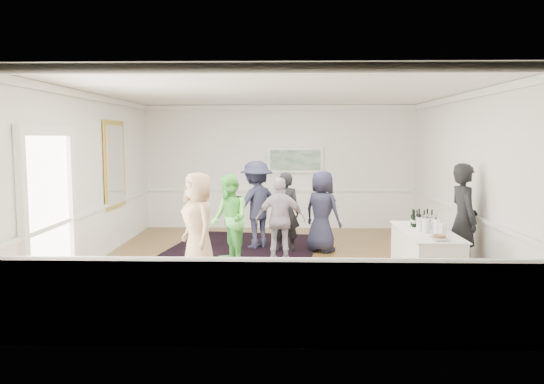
{
  "coord_description": "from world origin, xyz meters",
  "views": [
    {
      "loc": [
        0.18,
        -9.79,
        2.39
      ],
      "look_at": [
        -0.1,
        0.2,
        1.34
      ],
      "focal_mm": 35.0,
      "sensor_mm": 36.0,
      "label": 1
    }
  ],
  "objects_px": {
    "guest_dark_a": "(256,205)",
    "nut_bowl": "(439,238)",
    "guest_navy": "(322,211)",
    "ice_bucket": "(429,223)",
    "bartender": "(463,220)",
    "guest_green": "(229,219)",
    "guest_lilac": "(280,220)",
    "guest_dark_b": "(285,212)",
    "serving_table": "(425,256)",
    "guest_tan": "(198,225)"
  },
  "relations": [
    {
      "from": "guest_dark_a",
      "to": "guest_dark_b",
      "type": "bearing_deg",
      "value": 115.26
    },
    {
      "from": "guest_tan",
      "to": "guest_green",
      "type": "bearing_deg",
      "value": 125.45
    },
    {
      "from": "bartender",
      "to": "ice_bucket",
      "type": "height_order",
      "value": "bartender"
    },
    {
      "from": "guest_navy",
      "to": "ice_bucket",
      "type": "distance_m",
      "value": 2.66
    },
    {
      "from": "guest_lilac",
      "to": "guest_dark_b",
      "type": "bearing_deg",
      "value": -95.91
    },
    {
      "from": "guest_lilac",
      "to": "guest_dark_b",
      "type": "height_order",
      "value": "guest_dark_b"
    },
    {
      "from": "guest_dark_a",
      "to": "guest_lilac",
      "type": "bearing_deg",
      "value": 74.57
    },
    {
      "from": "ice_bucket",
      "to": "guest_dark_b",
      "type": "bearing_deg",
      "value": 139.04
    },
    {
      "from": "guest_lilac",
      "to": "guest_navy",
      "type": "distance_m",
      "value": 1.29
    },
    {
      "from": "guest_dark_a",
      "to": "guest_tan",
      "type": "bearing_deg",
      "value": 32.83
    },
    {
      "from": "guest_dark_a",
      "to": "guest_navy",
      "type": "distance_m",
      "value": 1.42
    },
    {
      "from": "bartender",
      "to": "guest_navy",
      "type": "distance_m",
      "value": 2.96
    },
    {
      "from": "ice_bucket",
      "to": "guest_lilac",
      "type": "bearing_deg",
      "value": 156.01
    },
    {
      "from": "guest_dark_b",
      "to": "serving_table",
      "type": "bearing_deg",
      "value": 145.08
    },
    {
      "from": "bartender",
      "to": "guest_lilac",
      "type": "bearing_deg",
      "value": 68.5
    },
    {
      "from": "bartender",
      "to": "guest_tan",
      "type": "distance_m",
      "value": 4.52
    },
    {
      "from": "guest_dark_b",
      "to": "guest_navy",
      "type": "distance_m",
      "value": 0.76
    },
    {
      "from": "serving_table",
      "to": "guest_lilac",
      "type": "relative_size",
      "value": 1.28
    },
    {
      "from": "guest_tan",
      "to": "guest_lilac",
      "type": "relative_size",
      "value": 1.1
    },
    {
      "from": "guest_dark_b",
      "to": "ice_bucket",
      "type": "xyz_separation_m",
      "value": [
        2.41,
        -2.09,
        0.13
      ]
    },
    {
      "from": "guest_tan",
      "to": "guest_dark_a",
      "type": "height_order",
      "value": "guest_dark_a"
    },
    {
      "from": "serving_table",
      "to": "guest_tan",
      "type": "height_order",
      "value": "guest_tan"
    },
    {
      "from": "bartender",
      "to": "guest_tan",
      "type": "bearing_deg",
      "value": 87.06
    },
    {
      "from": "serving_table",
      "to": "guest_dark_a",
      "type": "relative_size",
      "value": 1.11
    },
    {
      "from": "guest_lilac",
      "to": "nut_bowl",
      "type": "relative_size",
      "value": 5.99
    },
    {
      "from": "guest_lilac",
      "to": "guest_dark_a",
      "type": "height_order",
      "value": "guest_dark_a"
    },
    {
      "from": "guest_navy",
      "to": "nut_bowl",
      "type": "xyz_separation_m",
      "value": [
        1.55,
        -3.04,
        0.04
      ]
    },
    {
      "from": "serving_table",
      "to": "guest_dark_a",
      "type": "distance_m",
      "value": 3.94
    },
    {
      "from": "guest_dark_a",
      "to": "nut_bowl",
      "type": "bearing_deg",
      "value": 93.43
    },
    {
      "from": "guest_green",
      "to": "guest_tan",
      "type": "bearing_deg",
      "value": -50.79
    },
    {
      "from": "guest_dark_b",
      "to": "guest_dark_a",
      "type": "bearing_deg",
      "value": -18.19
    },
    {
      "from": "bartender",
      "to": "guest_dark_b",
      "type": "relative_size",
      "value": 1.17
    },
    {
      "from": "serving_table",
      "to": "guest_green",
      "type": "height_order",
      "value": "guest_green"
    },
    {
      "from": "guest_navy",
      "to": "guest_green",
      "type": "bearing_deg",
      "value": 69.15
    },
    {
      "from": "guest_lilac",
      "to": "guest_navy",
      "type": "xyz_separation_m",
      "value": [
        0.85,
        0.97,
        0.03
      ]
    },
    {
      "from": "guest_dark_a",
      "to": "ice_bucket",
      "type": "relative_size",
      "value": 7.21
    },
    {
      "from": "guest_dark_b",
      "to": "guest_navy",
      "type": "xyz_separation_m",
      "value": [
        0.76,
        -0.01,
        0.01
      ]
    },
    {
      "from": "guest_navy",
      "to": "nut_bowl",
      "type": "distance_m",
      "value": 3.41
    },
    {
      "from": "bartender",
      "to": "guest_green",
      "type": "xyz_separation_m",
      "value": [
        -4.09,
        0.77,
        -0.12
      ]
    },
    {
      "from": "guest_dark_a",
      "to": "ice_bucket",
      "type": "xyz_separation_m",
      "value": [
        3.03,
        -2.41,
        0.02
      ]
    },
    {
      "from": "guest_dark_a",
      "to": "nut_bowl",
      "type": "height_order",
      "value": "guest_dark_a"
    },
    {
      "from": "guest_lilac",
      "to": "ice_bucket",
      "type": "relative_size",
      "value": 6.25
    },
    {
      "from": "serving_table",
      "to": "nut_bowl",
      "type": "bearing_deg",
      "value": -91.43
    },
    {
      "from": "ice_bucket",
      "to": "guest_dark_a",
      "type": "bearing_deg",
      "value": 141.5
    },
    {
      "from": "guest_navy",
      "to": "guest_dark_b",
      "type": "bearing_deg",
      "value": 36.83
    },
    {
      "from": "bartender",
      "to": "ice_bucket",
      "type": "bearing_deg",
      "value": 102.52
    },
    {
      "from": "guest_dark_b",
      "to": "guest_green",
      "type": "bearing_deg",
      "value": 55.93
    },
    {
      "from": "guest_lilac",
      "to": "serving_table",
      "type": "bearing_deg",
      "value": 151.95
    },
    {
      "from": "guest_green",
      "to": "ice_bucket",
      "type": "relative_size",
      "value": 6.52
    },
    {
      "from": "guest_green",
      "to": "guest_dark_a",
      "type": "bearing_deg",
      "value": 136.6
    }
  ]
}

